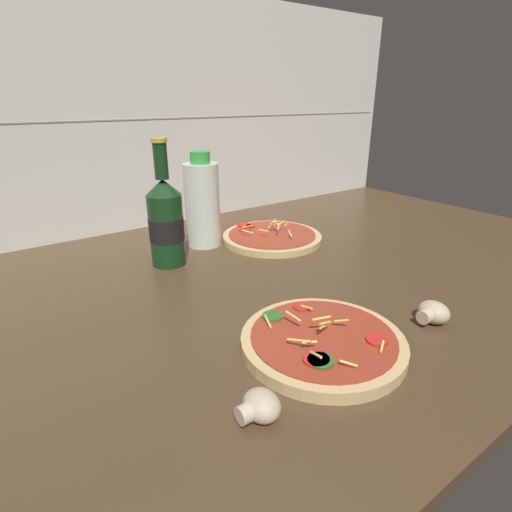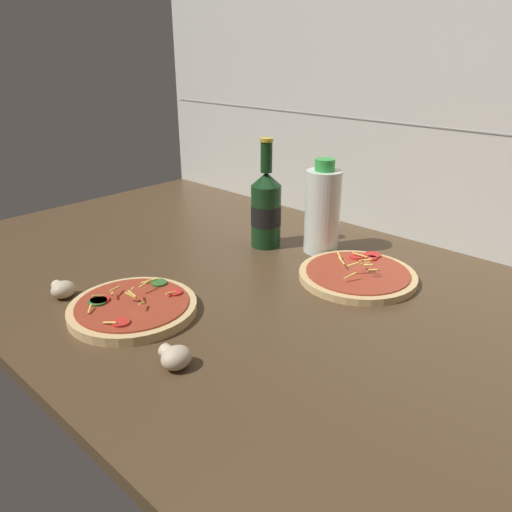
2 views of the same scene
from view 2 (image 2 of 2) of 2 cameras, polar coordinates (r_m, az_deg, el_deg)
The scene contains 8 objects.
counter_slab at distance 99.83cm, azimuth 0.38°, elevation -4.26°, with size 160.00×90.00×2.50cm.
tile_backsplash at distance 127.13cm, azimuth 14.99°, elevation 14.58°, with size 160.00×1.13×60.00cm.
pizza_near at distance 92.53cm, azimuth -13.90°, elevation -5.75°, with size 22.87×22.87×5.10cm.
pizza_far at distance 104.54cm, azimuth 11.52°, elevation -2.13°, with size 23.95×23.95×5.05cm.
beer_bottle at distance 116.99cm, azimuth 1.15°, elevation 5.48°, with size 7.12×7.12×25.50cm.
oil_bottle at distance 114.43cm, azimuth 7.60°, elevation 5.22°, with size 7.99×7.99×21.58cm.
mushroom_left at distance 101.83cm, azimuth -21.22°, elevation -3.55°, with size 4.92×4.68×3.28cm.
mushroom_right at distance 76.47cm, azimuth -9.21°, elevation -11.32°, with size 5.14×4.90×3.43cm.
Camera 2 is at (60.34, -65.11, 46.91)cm, focal length 35.00 mm.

